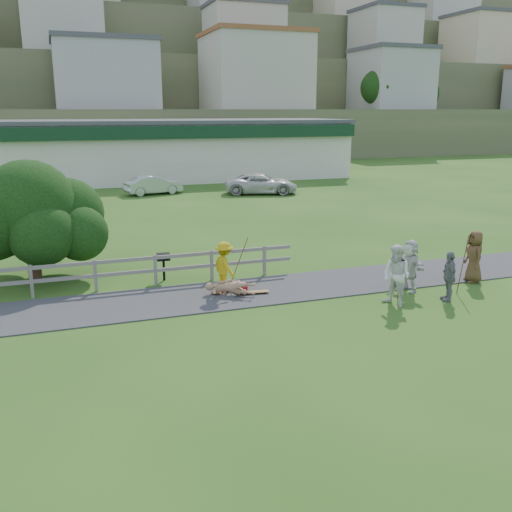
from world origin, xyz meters
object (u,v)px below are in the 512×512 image
Objects in this scene: spectator_d at (409,266)px; car_silver at (153,185)px; skater_rider at (225,269)px; spectator_a at (396,276)px; car_white at (261,184)px; spectator_c at (474,257)px; skater_fallen at (230,288)px; tree at (31,231)px; bbq at (164,267)px; spectator_b at (449,276)px.

car_silver is at bearing -178.04° from spectator_d.
skater_rider is 0.93× the size of spectator_d.
car_white is at bearing 149.99° from spectator_a.
spectator_c is (8.64, -1.67, 0.10)m from skater_rider.
tree is (-6.05, 4.35, 1.46)m from skater_fallen.
spectator_c is at bearing -176.91° from car_silver.
tree is at bearing 155.65° from car_white.
tree is (-10.63, 6.91, 0.79)m from spectator_a.
spectator_d is (5.89, -1.81, 0.06)m from skater_rider.
skater_rider is 7.23m from tree.
skater_fallen is 0.40× the size of car_silver.
tree reaches higher than bbq.
tree is at bearing 42.17° from skater_rider.
skater_rider is 7.19m from spectator_b.
spectator_b is 0.31× the size of car_white.
car_silver is 4.18× the size of bbq.
spectator_b is 9.66m from bbq.
spectator_d is at bearing -74.34° from spectator_c.
spectator_c is 1.87× the size of bbq.
spectator_c is (2.14, 1.40, 0.12)m from spectator_b.
spectator_c is 0.45× the size of car_silver.
skater_fallen is 0.85× the size of spectator_a.
car_silver is (-3.05, 26.70, -0.28)m from spectator_a.
car_silver is (1.59, 23.74, -0.14)m from skater_rider.
spectator_a is 0.37× the size of car_white.
spectator_c is 0.35× the size of car_white.
spectator_a is at bearing -35.26° from bbq.
spectator_d reaches higher than bbq.
spectator_b is 24.64m from car_white.
spectator_a is at bearing 174.10° from car_silver.
car_white is 22.06m from bbq.
car_white is 23.08m from tree.
spectator_a is at bearing -33.03° from tree.
spectator_d is at bearing 112.77° from spectator_a.
bbq is at bearing 159.10° from car_silver.
skater_rider is at bearing -33.44° from tree.
car_white is at bearing 7.80° from skater_fallen.
spectator_d is at bearing -73.45° from skater_fallen.
spectator_d is 23.46m from car_white.
spectator_c reaches higher than skater_rider.
spectator_d is 8.50m from bbq.
car_silver is 21.22m from tree.
car_white is (4.39, 24.40, -0.23)m from spectator_a.
spectator_b is 27.26m from car_silver.
spectator_a is 1.04× the size of spectator_c.
spectator_c reaches higher than bbq.
spectator_c is at bearing 142.26° from spectator_b.
spectator_c is at bearing 88.07° from spectator_a.
spectator_d is (-2.75, -0.14, -0.04)m from spectator_c.
tree is at bearing 161.18° from bbq.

